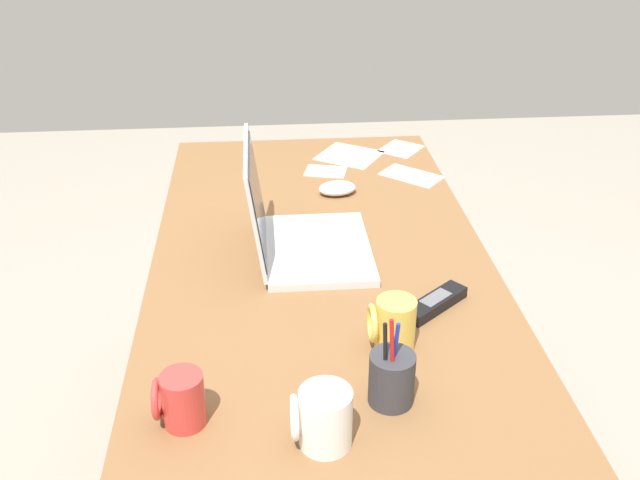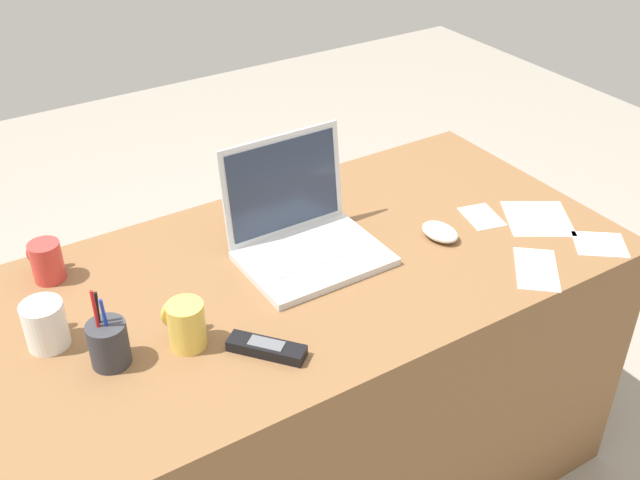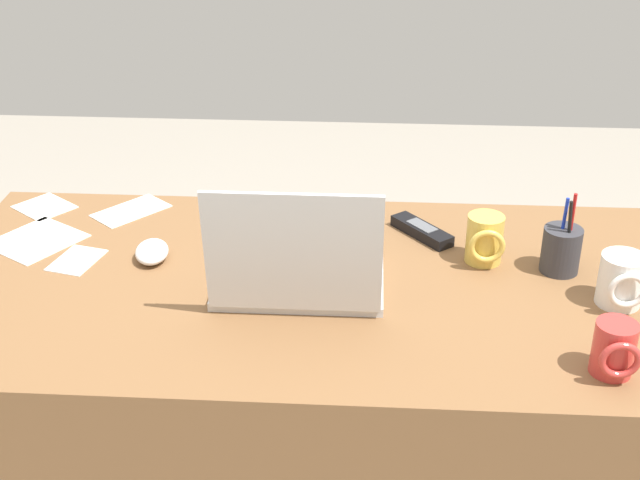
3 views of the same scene
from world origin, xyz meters
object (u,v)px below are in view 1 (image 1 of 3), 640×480
Objects in this scene: laptop at (297,233)px; coffee_mug_spare at (181,399)px; pen_holder at (392,378)px; cordless_phone at (435,303)px; computer_mouse at (337,188)px; coffee_mug_white at (393,324)px; coffee_mug_tall at (323,418)px.

coffee_mug_spare is at bearing 157.95° from laptop.
coffee_mug_spare is at bearing 93.83° from pen_holder.
coffee_mug_spare is at bearing 121.16° from cordless_phone.
computer_mouse is at bearing -21.70° from laptop.
coffee_mug_tall is (-0.24, 0.15, -0.00)m from coffee_mug_white.
laptop reaches higher than pen_holder.
cordless_phone is at bearing -27.08° from pen_holder.
computer_mouse is 0.67× the size of cordless_phone.
computer_mouse is at bearing -21.92° from coffee_mug_spare.
coffee_mug_white reaches higher than coffee_mug_spare.
cordless_phone is (-0.56, -0.14, -0.01)m from computer_mouse.
cordless_phone is (0.36, -0.26, -0.04)m from coffee_mug_tall.
coffee_mug_white is 1.08× the size of coffee_mug_spare.
coffee_mug_tall is at bearing -106.17° from coffee_mug_spare.
laptop is 2.17× the size of cordless_phone.
laptop is 3.21× the size of coffee_mug_white.
coffee_mug_white reaches higher than cordless_phone.
coffee_mug_spare is (-0.17, 0.38, -0.00)m from coffee_mug_white.
pen_holder is at bearing -166.11° from laptop.
cordless_phone is (0.29, -0.49, -0.04)m from coffee_mug_spare.
computer_mouse is 0.68m from coffee_mug_white.
coffee_mug_tall is at bearing 147.47° from coffee_mug_white.
pen_holder is (-0.15, 0.03, -0.00)m from coffee_mug_white.
coffee_mug_white is (-0.68, -0.03, 0.03)m from computer_mouse.
cordless_phone is at bearing -36.06° from coffee_mug_tall.
computer_mouse is 0.99× the size of coffee_mug_white.
computer_mouse is at bearing 0.23° from pen_holder.
coffee_mug_spare is at bearing 114.64° from coffee_mug_white.
laptop reaches higher than computer_mouse.
coffee_mug_tall is 0.45m from cordless_phone.
coffee_mug_spare reaches higher than computer_mouse.
pen_holder is (-0.27, 0.14, 0.04)m from cordless_phone.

